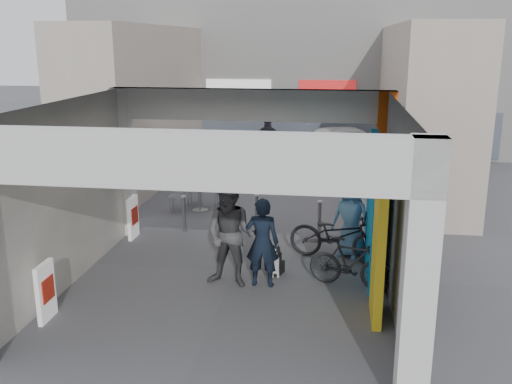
% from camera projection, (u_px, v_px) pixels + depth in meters
% --- Properties ---
extents(ground, '(90.00, 90.00, 0.00)m').
position_uv_depth(ground, '(235.00, 272.00, 11.56)').
color(ground, '#535358').
rests_on(ground, ground).
extents(arcade_canopy, '(6.40, 6.45, 6.40)m').
position_uv_depth(arcade_canopy, '(255.00, 171.00, 10.11)').
color(arcade_canopy, silver).
rests_on(arcade_canopy, ground).
extents(far_building, '(18.00, 4.08, 8.00)m').
position_uv_depth(far_building, '(293.00, 54.00, 23.91)').
color(far_building, silver).
rests_on(far_building, ground).
extents(plaza_bldg_left, '(2.00, 9.00, 5.00)m').
position_uv_depth(plaza_bldg_left, '(140.00, 105.00, 18.71)').
color(plaza_bldg_left, '#B3A694').
rests_on(plaza_bldg_left, ground).
extents(plaza_bldg_right, '(2.00, 9.00, 5.00)m').
position_uv_depth(plaza_bldg_right, '(422.00, 109.00, 17.47)').
color(plaza_bldg_right, '#B3A694').
rests_on(plaza_bldg_right, ground).
extents(bollard_left, '(0.09, 0.09, 0.89)m').
position_uv_depth(bollard_left, '(184.00, 214.00, 13.90)').
color(bollard_left, gray).
rests_on(bollard_left, ground).
extents(bollard_center, '(0.09, 0.09, 0.93)m').
position_uv_depth(bollard_center, '(257.00, 214.00, 13.86)').
color(bollard_center, gray).
rests_on(bollard_center, ground).
extents(bollard_right, '(0.09, 0.09, 0.83)m').
position_uv_depth(bollard_right, '(320.00, 218.00, 13.67)').
color(bollard_right, gray).
rests_on(bollard_right, ground).
extents(advert_board_near, '(0.11, 0.55, 1.00)m').
position_uv_depth(advert_board_near, '(46.00, 291.00, 9.46)').
color(advert_board_near, white).
rests_on(advert_board_near, ground).
extents(advert_board_far, '(0.10, 0.55, 1.00)m').
position_uv_depth(advert_board_far, '(133.00, 217.00, 13.44)').
color(advert_board_far, white).
rests_on(advert_board_far, ground).
extents(cafe_set, '(1.48, 1.19, 0.89)m').
position_uv_depth(cafe_set, '(198.00, 196.00, 15.93)').
color(cafe_set, '#9B9BA0').
rests_on(cafe_set, ground).
extents(produce_stand, '(1.06, 0.57, 0.70)m').
position_uv_depth(produce_stand, '(210.00, 180.00, 17.93)').
color(produce_stand, black).
rests_on(produce_stand, ground).
extents(crate_stack, '(0.54, 0.47, 0.56)m').
position_uv_depth(crate_stack, '(304.00, 179.00, 18.04)').
color(crate_stack, '#17511C').
rests_on(crate_stack, ground).
extents(border_collie, '(0.24, 0.47, 0.65)m').
position_uv_depth(border_collie, '(276.00, 263.00, 11.34)').
color(border_collie, black).
rests_on(border_collie, ground).
extents(man_with_dog, '(0.63, 0.42, 1.73)m').
position_uv_depth(man_with_dog, '(262.00, 242.00, 10.71)').
color(man_with_dog, black).
rests_on(man_with_dog, ground).
extents(man_back_turned, '(1.09, 0.92, 2.01)m').
position_uv_depth(man_back_turned, '(231.00, 235.00, 10.70)').
color(man_back_turned, '#434346').
rests_on(man_back_turned, ground).
extents(man_elderly, '(0.98, 0.84, 1.71)m').
position_uv_depth(man_elderly, '(351.00, 218.00, 12.22)').
color(man_elderly, '#5A8AB0').
rests_on(man_elderly, ground).
extents(man_crates, '(1.15, 0.49, 1.95)m').
position_uv_depth(man_crates, '(268.00, 143.00, 20.37)').
color(man_crates, black).
rests_on(man_crates, ground).
extents(bicycle_front, '(2.20, 1.23, 1.10)m').
position_uv_depth(bicycle_front, '(337.00, 235.00, 12.05)').
color(bicycle_front, black).
rests_on(bicycle_front, ground).
extents(bicycle_rear, '(1.68, 0.87, 0.97)m').
position_uv_depth(bicycle_rear, '(351.00, 263.00, 10.72)').
color(bicycle_rear, black).
rests_on(bicycle_rear, ground).
extents(white_van, '(4.70, 3.37, 1.49)m').
position_uv_depth(white_van, '(349.00, 144.00, 21.56)').
color(white_van, white).
rests_on(white_van, ground).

